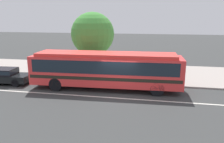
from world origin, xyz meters
TOP-DOWN VIEW (x-y plane):
  - ground_plane at (0.00, 0.00)m, footprint 120.00×120.00m
  - sidewalk_slab at (0.00, 6.51)m, footprint 60.00×8.00m
  - lane_stripe_center at (0.00, -0.80)m, footprint 56.00×0.16m
  - transit_bus at (-1.19, 1.16)m, footprint 11.51×2.98m
  - sedan_behind_bus at (-10.08, 0.92)m, footprint 4.65×2.04m
  - pedestrian_waiting_near_sign at (-0.02, 3.23)m, footprint 0.48×0.48m
  - bus_stop_sign at (3.67, 3.20)m, footprint 0.08×0.44m
  - street_tree_near_stop at (-3.37, 5.31)m, footprint 4.05×4.05m

SIDE VIEW (x-z plane):
  - ground_plane at x=0.00m, z-range 0.00..0.00m
  - lane_stripe_center at x=0.00m, z-range 0.00..0.01m
  - sidewalk_slab at x=0.00m, z-range 0.00..0.12m
  - sedan_behind_bus at x=-10.08m, z-range 0.08..1.37m
  - pedestrian_waiting_near_sign at x=-0.02m, z-range 0.27..2.00m
  - bus_stop_sign at x=3.67m, z-range 0.46..2.80m
  - transit_bus at x=-1.19m, z-range 0.23..3.05m
  - street_tree_near_stop at x=-3.37m, z-range 1.00..6.81m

